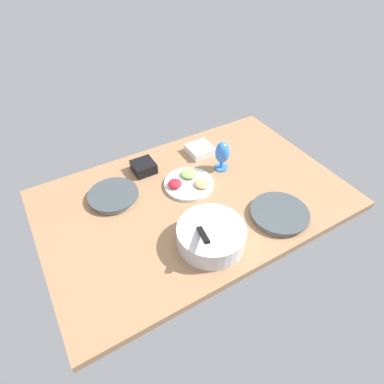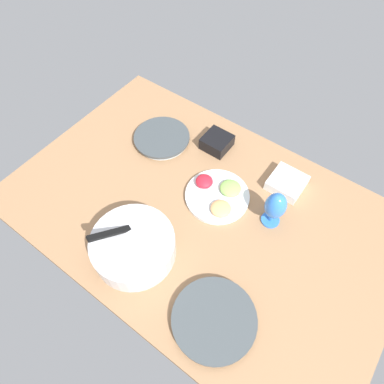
{
  "view_description": "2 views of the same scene",
  "coord_description": "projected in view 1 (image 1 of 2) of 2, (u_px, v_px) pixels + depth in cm",
  "views": [
    {
      "loc": [
        64.17,
        106.81,
        120.06
      ],
      "look_at": [
        2.54,
        1.91,
        6.22
      ],
      "focal_mm": 30.21,
      "sensor_mm": 36.0,
      "label": 1
    },
    {
      "loc": [
        -40.62,
        61.12,
        121.61
      ],
      "look_at": [
        5.61,
        -1.97,
        6.22
      ],
      "focal_mm": 31.65,
      "sensor_mm": 36.0,
      "label": 2
    }
  ],
  "objects": [
    {
      "name": "fruit_platter",
      "position": [
        189.0,
        183.0,
        1.79
      ],
      "size": [
        27.59,
        27.59,
        5.39
      ],
      "color": "silver",
      "rests_on": "ground_plane"
    },
    {
      "name": "ground_plane",
      "position": [
        194.0,
        199.0,
        1.74
      ],
      "size": [
        160.0,
        104.0,
        4.0
      ],
      "primitive_type": "cube",
      "color": "#99704C"
    },
    {
      "name": "hurricane_glass_blue",
      "position": [
        222.0,
        154.0,
        1.84
      ],
      "size": [
        8.42,
        8.42,
        18.05
      ],
      "color": "#3276E1",
      "rests_on": "ground_plane"
    },
    {
      "name": "dinner_plate_left",
      "position": [
        279.0,
        214.0,
        1.62
      ],
      "size": [
        29.43,
        29.43,
        3.01
      ],
      "color": "silver",
      "rests_on": "ground_plane"
    },
    {
      "name": "square_bowl_black",
      "position": [
        144.0,
        166.0,
        1.87
      ],
      "size": [
        12.33,
        12.33,
        6.13
      ],
      "color": "black",
      "rests_on": "ground_plane"
    },
    {
      "name": "dinner_plate_right",
      "position": [
        113.0,
        196.0,
        1.71
      ],
      "size": [
        26.77,
        26.77,
        3.14
      ],
      "color": "silver",
      "rests_on": "ground_plane"
    },
    {
      "name": "mixing_bowl",
      "position": [
        211.0,
        235.0,
        1.47
      ],
      "size": [
        31.63,
        31.63,
        18.03
      ],
      "color": "silver",
      "rests_on": "ground_plane"
    },
    {
      "name": "square_bowl_white",
      "position": [
        200.0,
        149.0,
        2.0
      ],
      "size": [
        14.53,
        14.53,
        4.76
      ],
      "color": "white",
      "rests_on": "ground_plane"
    }
  ]
}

